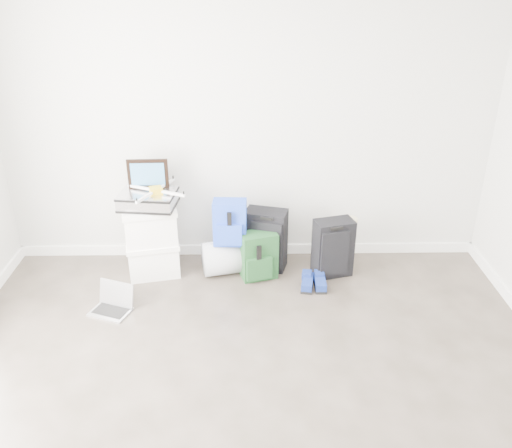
{
  "coord_description": "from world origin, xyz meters",
  "views": [
    {
      "loc": [
        0.0,
        -2.26,
        2.66
      ],
      "look_at": [
        0.07,
        1.9,
        0.62
      ],
      "focal_mm": 38.0,
      "sensor_mm": 36.0,
      "label": 1
    }
  ],
  "objects_px": {
    "boxes_stack": "(152,240)",
    "laptop": "(113,304)",
    "duffel_bag": "(231,257)",
    "carry_on": "(333,248)",
    "large_suitcase": "(266,240)",
    "briefcase": "(148,199)"
  },
  "relations": [
    {
      "from": "boxes_stack",
      "to": "laptop",
      "type": "bearing_deg",
      "value": -124.62
    },
    {
      "from": "boxes_stack",
      "to": "duffel_bag",
      "type": "distance_m",
      "value": 0.74
    },
    {
      "from": "duffel_bag",
      "to": "carry_on",
      "type": "xyz_separation_m",
      "value": [
        0.94,
        -0.06,
        0.12
      ]
    },
    {
      "from": "duffel_bag",
      "to": "large_suitcase",
      "type": "distance_m",
      "value": 0.37
    },
    {
      "from": "carry_on",
      "to": "briefcase",
      "type": "bearing_deg",
      "value": 162.58
    },
    {
      "from": "briefcase",
      "to": "large_suitcase",
      "type": "height_order",
      "value": "briefcase"
    },
    {
      "from": "briefcase",
      "to": "duffel_bag",
      "type": "xyz_separation_m",
      "value": [
        0.72,
        -0.01,
        -0.59
      ]
    },
    {
      "from": "large_suitcase",
      "to": "laptop",
      "type": "distance_m",
      "value": 1.5
    },
    {
      "from": "briefcase",
      "to": "laptop",
      "type": "relative_size",
      "value": 1.25
    },
    {
      "from": "briefcase",
      "to": "laptop",
      "type": "height_order",
      "value": "briefcase"
    },
    {
      "from": "boxes_stack",
      "to": "briefcase",
      "type": "height_order",
      "value": "briefcase"
    },
    {
      "from": "briefcase",
      "to": "carry_on",
      "type": "height_order",
      "value": "briefcase"
    },
    {
      "from": "briefcase",
      "to": "duffel_bag",
      "type": "relative_size",
      "value": 0.93
    },
    {
      "from": "boxes_stack",
      "to": "large_suitcase",
      "type": "distance_m",
      "value": 1.06
    },
    {
      "from": "boxes_stack",
      "to": "carry_on",
      "type": "relative_size",
      "value": 1.23
    },
    {
      "from": "briefcase",
      "to": "carry_on",
      "type": "distance_m",
      "value": 1.73
    },
    {
      "from": "duffel_bag",
      "to": "briefcase",
      "type": "bearing_deg",
      "value": 166.53
    },
    {
      "from": "briefcase",
      "to": "carry_on",
      "type": "relative_size",
      "value": 0.88
    },
    {
      "from": "boxes_stack",
      "to": "duffel_bag",
      "type": "xyz_separation_m",
      "value": [
        0.72,
        -0.01,
        -0.18
      ]
    },
    {
      "from": "carry_on",
      "to": "laptop",
      "type": "distance_m",
      "value": 2.01
    },
    {
      "from": "large_suitcase",
      "to": "briefcase",
      "type": "bearing_deg",
      "value": -160.36
    },
    {
      "from": "duffel_bag",
      "to": "laptop",
      "type": "distance_m",
      "value": 1.16
    }
  ]
}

